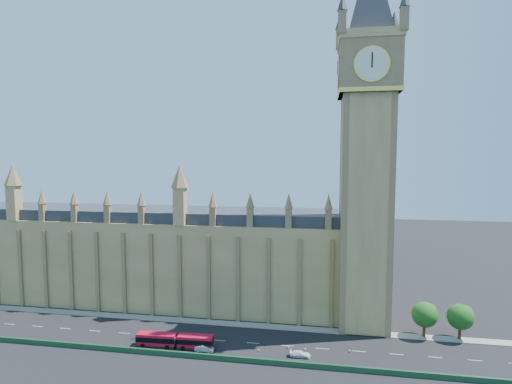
% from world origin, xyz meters
% --- Properties ---
extents(ground, '(400.00, 400.00, 0.00)m').
position_xyz_m(ground, '(0.00, 0.00, 0.00)').
color(ground, black).
rests_on(ground, ground).
extents(palace_westminster, '(120.00, 20.00, 28.00)m').
position_xyz_m(palace_westminster, '(-25.00, 22.00, 13.86)').
color(palace_westminster, '#997E4A').
rests_on(palace_westminster, ground).
extents(elizabeth_tower, '(20.59, 20.59, 105.00)m').
position_xyz_m(elizabeth_tower, '(38.00, 13.99, 54.56)').
color(elizabeth_tower, '#997E4A').
rests_on(elizabeth_tower, ground).
extents(bridge_parapet, '(160.00, 0.60, 1.20)m').
position_xyz_m(bridge_parapet, '(0.00, -9.00, 0.60)').
color(bridge_parapet, '#1E4C2D').
rests_on(bridge_parapet, ground).
extents(kerb_north, '(160.00, 3.00, 0.16)m').
position_xyz_m(kerb_north, '(0.00, 9.50, 0.08)').
color(kerb_north, gray).
rests_on(kerb_north, ground).
extents(tree_east_near, '(6.00, 6.00, 8.50)m').
position_xyz_m(tree_east_near, '(52.22, 10.08, 5.64)').
color(tree_east_near, '#382619').
rests_on(tree_east_near, ground).
extents(tree_east_far, '(6.00, 6.00, 8.50)m').
position_xyz_m(tree_east_far, '(60.22, 10.08, 5.64)').
color(tree_east_far, '#382619').
rests_on(tree_east_far, ground).
extents(red_bus, '(17.77, 3.47, 3.01)m').
position_xyz_m(red_bus, '(-5.16, -4.89, 1.58)').
color(red_bus, red).
rests_on(red_bus, ground).
extents(car_grey, '(4.14, 1.74, 1.40)m').
position_xyz_m(car_grey, '(-2.00, -2.14, 0.70)').
color(car_grey, '#383A3F').
rests_on(car_grey, ground).
extents(car_silver, '(4.25, 1.55, 1.39)m').
position_xyz_m(car_silver, '(2.00, -5.67, 0.70)').
color(car_silver, '#ADB1B5').
rests_on(car_silver, ground).
extents(car_white, '(4.54, 1.97, 1.30)m').
position_xyz_m(car_white, '(23.18, -4.67, 0.65)').
color(car_white, white).
rests_on(car_white, ground).
extents(cone_a, '(0.57, 0.57, 0.74)m').
position_xyz_m(cone_a, '(20.32, -1.26, 0.37)').
color(cone_a, black).
rests_on(cone_a, ground).
extents(cone_b, '(0.51, 0.51, 0.65)m').
position_xyz_m(cone_b, '(14.00, -3.92, 0.32)').
color(cone_b, black).
rests_on(cone_b, ground).
extents(cone_c, '(0.50, 0.50, 0.63)m').
position_xyz_m(cone_c, '(24.10, -1.55, 0.31)').
color(cone_c, black).
rests_on(cone_c, ground).
extents(cone_d, '(0.50, 0.50, 0.66)m').
position_xyz_m(cone_d, '(33.97, -0.82, 0.33)').
color(cone_d, black).
rests_on(cone_d, ground).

